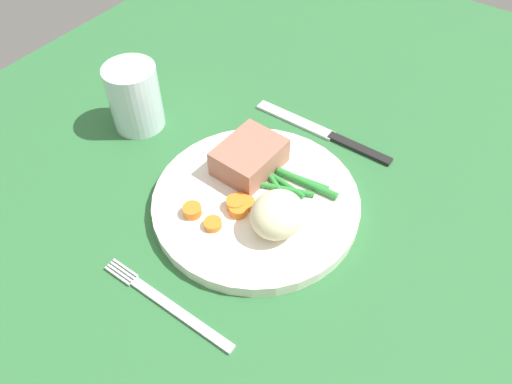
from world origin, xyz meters
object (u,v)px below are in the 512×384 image
at_px(dinner_plate, 256,202).
at_px(water_glass, 136,101).
at_px(fork, 168,305).
at_px(meat_portion, 246,157).
at_px(knife, 325,133).

height_order(dinner_plate, water_glass, water_glass).
relative_size(dinner_plate, fork, 1.46).
height_order(meat_portion, fork, meat_portion).
xyz_separation_m(dinner_plate, meat_portion, (0.03, 0.04, 0.03)).
relative_size(meat_portion, water_glass, 0.89).
bearing_deg(meat_portion, dinner_plate, -130.60).
relative_size(meat_portion, fork, 0.48).
distance_m(knife, water_glass, 0.26).
relative_size(fork, water_glass, 1.84).
xyz_separation_m(dinner_plate, water_glass, (0.03, 0.22, 0.03)).
height_order(dinner_plate, meat_portion, meat_portion).
xyz_separation_m(meat_portion, knife, (0.12, -0.04, -0.03)).
bearing_deg(meat_portion, knife, -18.24).
height_order(dinner_plate, fork, dinner_plate).
relative_size(dinner_plate, meat_portion, 3.03).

